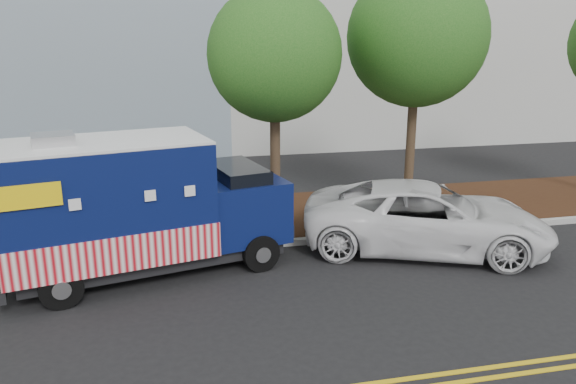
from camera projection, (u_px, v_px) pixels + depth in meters
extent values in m
plane|color=black|center=(207.00, 276.00, 12.11)|extent=(120.00, 120.00, 0.00)
cube|color=#9E9E99|center=(202.00, 249.00, 13.41)|extent=(120.00, 0.18, 0.15)
cube|color=#32170D|center=(197.00, 222.00, 15.38)|extent=(120.00, 4.00, 0.15)
cylinder|color=#38281C|center=(275.00, 161.00, 14.49)|extent=(0.26, 0.26, 3.72)
sphere|color=#1B5818|center=(275.00, 54.00, 13.76)|extent=(3.32, 3.32, 3.32)
cylinder|color=#38281C|center=(411.00, 145.00, 15.88)|extent=(0.26, 0.26, 4.02)
sphere|color=#1B5818|center=(417.00, 37.00, 15.08)|extent=(3.78, 3.78, 3.78)
cube|color=black|center=(153.00, 253.00, 12.27)|extent=(5.73, 3.03, 0.27)
cube|color=#0A1447|center=(106.00, 199.00, 11.55)|extent=(4.49, 3.10, 2.34)
cube|color=#B50B18|center=(109.00, 237.00, 11.77)|extent=(4.54, 3.17, 0.73)
cube|color=white|center=(101.00, 142.00, 11.22)|extent=(4.49, 3.10, 0.06)
cube|color=#B7B7BA|center=(53.00, 139.00, 10.83)|extent=(0.93, 0.93, 0.21)
cube|color=#0A1447|center=(240.00, 206.00, 12.90)|extent=(2.18, 2.44, 1.36)
cube|color=black|center=(237.00, 179.00, 12.70)|extent=(1.38, 2.07, 0.63)
cube|color=black|center=(275.00, 220.00, 13.39)|extent=(0.51, 1.92, 0.29)
cube|color=black|center=(1.00, 276.00, 11.04)|extent=(0.66, 2.18, 0.27)
cube|color=#B7B7BA|center=(112.00, 182.00, 12.66)|extent=(1.72, 0.43, 1.07)
cube|color=yellow|center=(26.00, 197.00, 9.79)|extent=(1.14, 0.28, 0.44)
cube|color=yellow|center=(24.00, 169.00, 11.81)|extent=(1.14, 0.28, 0.44)
cylinder|color=black|center=(261.00, 253.00, 12.30)|extent=(0.86, 0.45, 0.82)
cylinder|color=black|center=(230.00, 226.00, 14.02)|extent=(0.86, 0.45, 0.82)
cylinder|color=black|center=(61.00, 288.00, 10.60)|extent=(0.86, 0.45, 0.82)
cylinder|color=black|center=(54.00, 252.00, 12.33)|extent=(0.86, 0.45, 0.82)
imported|color=silver|center=(427.00, 217.00, 13.40)|extent=(6.38, 4.63, 1.61)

